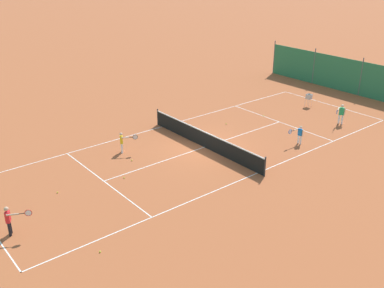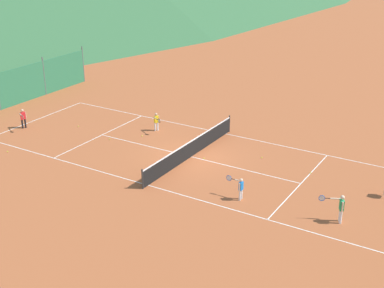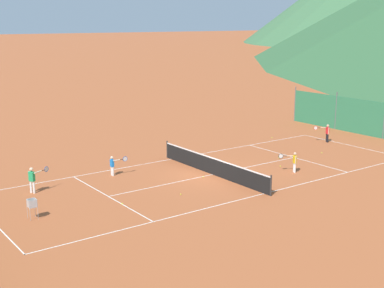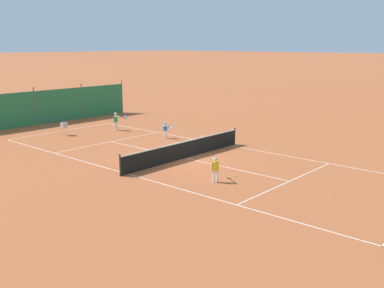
{
  "view_description": "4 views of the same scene",
  "coord_description": "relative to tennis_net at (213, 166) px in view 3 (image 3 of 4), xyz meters",
  "views": [
    {
      "loc": [
        -17.55,
        15.16,
        10.33
      ],
      "look_at": [
        -0.28,
        1.13,
        0.6
      ],
      "focal_mm": 42.0,
      "sensor_mm": 36.0,
      "label": 1
    },
    {
      "loc": [
        -23.18,
        -14.11,
        11.95
      ],
      "look_at": [
        -0.63,
        -0.43,
        1.08
      ],
      "focal_mm": 50.0,
      "sensor_mm": 36.0,
      "label": 2
    },
    {
      "loc": [
        22.25,
        -17.52,
        8.33
      ],
      "look_at": [
        -1.62,
        -0.23,
        1.46
      ],
      "focal_mm": 50.0,
      "sensor_mm": 36.0,
      "label": 3
    },
    {
      "loc": [
        17.57,
        15.96,
        6.09
      ],
      "look_at": [
        -0.31,
        0.21,
        0.77
      ],
      "focal_mm": 42.0,
      "sensor_mm": 36.0,
      "label": 4
    }
  ],
  "objects": [
    {
      "name": "ground_plane",
      "position": [
        0.0,
        0.0,
        -0.5
      ],
      "size": [
        600.0,
        600.0,
        0.0
      ],
      "primitive_type": "plane",
      "color": "#A8542D"
    },
    {
      "name": "court_line_markings",
      "position": [
        0.0,
        0.0,
        -0.5
      ],
      "size": [
        8.25,
        23.85,
        0.01
      ],
      "color": "white",
      "rests_on": "ground"
    },
    {
      "name": "tennis_net",
      "position": [
        0.0,
        0.0,
        0.0
      ],
      "size": [
        9.18,
        0.08,
        1.06
      ],
      "color": "#2D2D2D",
      "rests_on": "ground"
    },
    {
      "name": "windscreen_fence_far",
      "position": [
        -0.0,
        15.5,
        0.81
      ],
      "size": [
        17.28,
        0.08,
        2.9
      ],
      "color": "#2D754C",
      "rests_on": "ground"
    },
    {
      "name": "player_far_baseline",
      "position": [
        -2.69,
        -9.12,
        0.26
      ],
      "size": [
        0.46,
        1.1,
        1.3
      ],
      "color": "white",
      "rests_on": "ground"
    },
    {
      "name": "player_near_service",
      "position": [
        -1.65,
        11.36,
        0.23
      ],
      "size": [
        0.8,
        0.9,
        1.26
      ],
      "color": "black",
      "rests_on": "ground"
    },
    {
      "name": "player_far_service",
      "position": [
        2.31,
        3.92,
        0.18
      ],
      "size": [
        0.77,
        0.83,
        1.16
      ],
      "color": "white",
      "rests_on": "ground"
    },
    {
      "name": "player_near_baseline",
      "position": [
        -3.05,
        -4.52,
        0.14
      ],
      "size": [
        0.38,
        0.94,
        1.1
      ],
      "color": "white",
      "rests_on": "ground"
    },
    {
      "name": "tennis_ball_alley_left",
      "position": [
        0.14,
        -0.75,
        -0.47
      ],
      "size": [
        0.07,
        0.07,
        0.07
      ],
      "primitive_type": "sphere",
      "color": "#CCE033",
      "rests_on": "ground"
    },
    {
      "name": "tennis_ball_by_net_right",
      "position": [
        -0.38,
        5.49,
        -0.47
      ],
      "size": [
        0.07,
        0.07,
        0.07
      ],
      "primitive_type": "sphere",
      "color": "#CCE033",
      "rests_on": "ground"
    },
    {
      "name": "tennis_ball_service_box",
      "position": [
        1.38,
        -6.4,
        -0.47
      ],
      "size": [
        0.07,
        0.07,
        0.07
      ],
      "primitive_type": "sphere",
      "color": "#CCE033",
      "rests_on": "ground"
    },
    {
      "name": "tennis_ball_by_net_left",
      "position": [
        0.32,
        8.62,
        -0.47
      ],
      "size": [
        0.07,
        0.07,
        0.07
      ],
      "primitive_type": "sphere",
      "color": "#CCE033",
      "rests_on": "ground"
    },
    {
      "name": "tennis_ball_mid_court",
      "position": [
        -4.85,
        9.23,
        -0.47
      ],
      "size": [
        0.07,
        0.07,
        0.07
      ],
      "primitive_type": "sphere",
      "color": "#CCE033",
      "rests_on": "ground"
    },
    {
      "name": "tennis_ball_near_corner",
      "position": [
        1.06,
        4.15,
        -0.47
      ],
      "size": [
        0.07,
        0.07,
        0.07
      ],
      "primitive_type": "sphere",
      "color": "#CCE033",
      "rests_on": "ground"
    },
    {
      "name": "tennis_ball_alley_right",
      "position": [
        1.86,
        -3.43,
        -0.47
      ],
      "size": [
        0.07,
        0.07,
        0.07
      ],
      "primitive_type": "sphere",
      "color": "#CCE033",
      "rests_on": "ground"
    },
    {
      "name": "ball_hopper",
      "position": [
        0.8,
        -10.4,
        0.15
      ],
      "size": [
        0.36,
        0.36,
        0.89
      ],
      "color": "#B7B7BC",
      "rests_on": "ground"
    }
  ]
}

